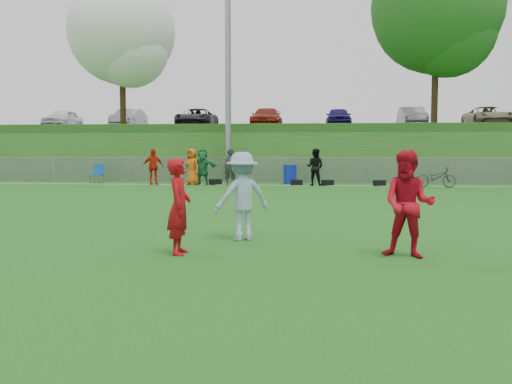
# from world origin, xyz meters

# --- Properties ---
(ground) EXTENTS (120.00, 120.00, 0.00)m
(ground) POSITION_xyz_m (0.00, 0.00, 0.00)
(ground) COLOR #125917
(ground) RESTS_ON ground
(sideline_far) EXTENTS (60.00, 0.10, 0.01)m
(sideline_far) POSITION_xyz_m (0.00, 18.00, 0.01)
(sideline_far) COLOR white
(sideline_far) RESTS_ON ground
(fence) EXTENTS (58.00, 0.06, 1.30)m
(fence) POSITION_xyz_m (0.00, 20.00, 0.65)
(fence) COLOR gray
(fence) RESTS_ON ground
(light_pole) EXTENTS (1.20, 0.40, 12.15)m
(light_pole) POSITION_xyz_m (-3.00, 20.80, 6.71)
(light_pole) COLOR gray
(light_pole) RESTS_ON ground
(berm) EXTENTS (120.00, 18.00, 3.00)m
(berm) POSITION_xyz_m (0.00, 31.00, 1.50)
(berm) COLOR #184C15
(berm) RESTS_ON ground
(parking_lot) EXTENTS (120.00, 12.00, 0.10)m
(parking_lot) POSITION_xyz_m (0.00, 33.00, 3.05)
(parking_lot) COLOR black
(parking_lot) RESTS_ON berm
(tree_white_flowering) EXTENTS (6.30, 6.30, 8.78)m
(tree_white_flowering) POSITION_xyz_m (-9.84, 24.92, 8.32)
(tree_white_flowering) COLOR black
(tree_white_flowering) RESTS_ON berm
(tree_green_near) EXTENTS (7.14, 7.14, 9.95)m
(tree_green_near) POSITION_xyz_m (8.16, 24.42, 9.03)
(tree_green_near) COLOR black
(tree_green_near) RESTS_ON berm
(car_row) EXTENTS (32.04, 5.18, 1.44)m
(car_row) POSITION_xyz_m (-1.17, 32.00, 3.82)
(car_row) COLOR white
(car_row) RESTS_ON parking_lot
(spectator_row) EXTENTS (8.65, 0.92, 1.69)m
(spectator_row) POSITION_xyz_m (-3.00, 18.00, 0.85)
(spectator_row) COLOR red
(spectator_row) RESTS_ON ground
(gear_bags) EXTENTS (8.17, 0.50, 0.26)m
(gear_bags) POSITION_xyz_m (0.95, 18.10, 0.13)
(gear_bags) COLOR black
(gear_bags) RESTS_ON ground
(player_red_left) EXTENTS (0.41, 0.59, 1.56)m
(player_red_left) POSITION_xyz_m (-0.70, 0.75, 0.78)
(player_red_left) COLOR #A30B0F
(player_red_left) RESTS_ON ground
(player_red_center) EXTENTS (0.98, 0.86, 1.69)m
(player_red_center) POSITION_xyz_m (2.95, 0.83, 0.84)
(player_red_center) COLOR red
(player_red_center) RESTS_ON ground
(player_blue) EXTENTS (1.23, 1.06, 1.65)m
(player_blue) POSITION_xyz_m (0.13, 2.25, 0.82)
(player_blue) COLOR #8EABC6
(player_blue) RESTS_ON ground
(recycling_bin) EXTENTS (0.71, 0.71, 0.93)m
(recycling_bin) POSITION_xyz_m (0.26, 18.95, 0.47)
(recycling_bin) COLOR #0E23A0
(recycling_bin) RESTS_ON ground
(camp_chair) EXTENTS (0.58, 0.58, 0.93)m
(camp_chair) POSITION_xyz_m (-9.24, 18.82, 0.28)
(camp_chair) COLOR #104FB7
(camp_chair) RESTS_ON ground
(bicycle) EXTENTS (1.73, 0.64, 0.90)m
(bicycle) POSITION_xyz_m (6.69, 17.20, 0.45)
(bicycle) COLOR #333235
(bicycle) RESTS_ON ground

